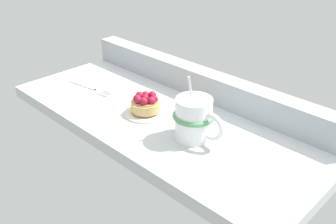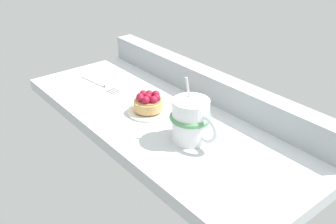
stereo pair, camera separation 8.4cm
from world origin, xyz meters
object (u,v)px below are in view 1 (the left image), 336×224
at_px(dessert_fork, 90,87).
at_px(dessert_plate, 146,112).
at_px(coffee_mug, 195,119).
at_px(raspberry_tart, 145,103).

bearing_deg(dessert_fork, dessert_plate, 2.72).
height_order(dessert_plate, coffee_mug, coffee_mug).
height_order(coffee_mug, dessert_fork, coffee_mug).
xyz_separation_m(raspberry_tart, dessert_fork, (-0.21, -0.01, -0.02)).
distance_m(dessert_plate, coffee_mug, 0.16).
distance_m(raspberry_tart, coffee_mug, 0.15).
bearing_deg(coffee_mug, dessert_plate, 179.30).
bearing_deg(dessert_plate, dessert_fork, -177.28).
relative_size(raspberry_tart, coffee_mug, 0.51).
bearing_deg(dessert_plate, coffee_mug, -0.70).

